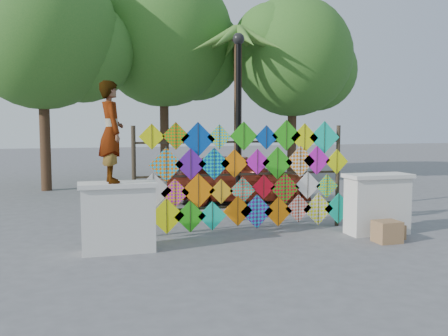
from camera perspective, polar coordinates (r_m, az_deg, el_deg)
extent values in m
plane|color=slate|center=(10.20, 3.45, -8.18)|extent=(80.00, 80.00, 0.00)
cube|color=silver|center=(9.33, -12.01, -5.76)|extent=(1.30, 0.55, 1.20)
cube|color=silver|center=(9.24, -12.08, -1.86)|extent=(1.40, 0.65, 0.08)
cube|color=silver|center=(11.09, 17.11, -4.15)|extent=(1.30, 0.55, 1.20)
cube|color=silver|center=(11.01, 17.20, -0.86)|extent=(1.40, 0.65, 0.08)
cylinder|color=#2E261A|center=(10.27, -10.24, -1.64)|extent=(0.09, 0.09, 2.30)
cylinder|color=#2E261A|center=(11.67, 12.85, -0.88)|extent=(0.09, 0.09, 2.30)
cube|color=#2E261A|center=(10.83, 2.04, -4.41)|extent=(4.60, 0.04, 0.04)
cube|color=#2E261A|center=(10.74, 2.05, -0.73)|extent=(4.60, 0.04, 0.04)
cube|color=#2E261A|center=(10.69, 2.07, 3.01)|extent=(4.60, 0.04, 0.04)
cube|color=#F7FF0A|center=(10.19, -8.25, 3.57)|extent=(0.53, 0.01, 0.53)
cube|color=#2E261A|center=(10.17, -8.24, 3.56)|extent=(0.01, 0.01, 0.52)
cube|color=green|center=(10.27, -5.53, 3.67)|extent=(0.57, 0.01, 0.57)
cube|color=#2E261A|center=(10.25, -5.52, 3.67)|extent=(0.01, 0.01, 0.56)
cube|color=#0744B1|center=(10.36, -2.99, 3.28)|extent=(0.73, 0.01, 0.73)
cube|color=#2E261A|center=(10.35, -2.97, 3.28)|extent=(0.01, 0.01, 0.72)
cube|color=#F7FF0A|center=(10.48, -0.54, 3.57)|extent=(0.53, 0.01, 0.53)
cube|color=#2E261A|center=(10.46, -0.52, 3.57)|extent=(0.01, 0.01, 0.52)
cube|color=green|center=(10.63, 2.27, 3.67)|extent=(0.62, 0.01, 0.62)
cube|color=#2E261A|center=(10.62, 2.29, 3.67)|extent=(0.01, 0.01, 0.61)
cube|color=#0744B1|center=(10.81, 4.87, 3.51)|extent=(0.53, 0.01, 0.53)
cube|color=#2E261A|center=(10.80, 4.90, 3.50)|extent=(0.01, 0.01, 0.52)
cube|color=green|center=(10.98, 7.14, 3.73)|extent=(0.68, 0.01, 0.68)
cube|color=#2E261A|center=(10.97, 7.17, 3.73)|extent=(0.01, 0.01, 0.67)
cube|color=#F7FF0A|center=(11.16, 9.19, 3.40)|extent=(0.66, 0.01, 0.66)
cube|color=#2E261A|center=(11.15, 9.22, 3.40)|extent=(0.01, 0.01, 0.65)
cube|color=#0DD8AD|center=(11.37, 11.40, 3.45)|extent=(0.73, 0.01, 0.73)
cube|color=#2E261A|center=(11.36, 11.43, 3.45)|extent=(0.01, 0.01, 0.72)
cube|color=#0BC0FF|center=(10.22, -6.62, 0.35)|extent=(0.72, 0.01, 0.72)
cube|color=#2E261A|center=(10.21, -6.61, 0.34)|extent=(0.01, 0.01, 0.71)
cube|color=#6116A9|center=(10.32, -3.82, 0.45)|extent=(0.66, 0.01, 0.66)
cube|color=#2E261A|center=(10.30, -3.81, 0.44)|extent=(0.01, 0.01, 0.65)
cube|color=#0DD8AD|center=(10.43, -1.14, 0.49)|extent=(0.68, 0.01, 0.68)
cube|color=#2E261A|center=(10.42, -1.12, 0.49)|extent=(0.01, 0.01, 0.67)
cube|color=orange|center=(10.56, 1.20, 0.53)|extent=(0.61, 0.01, 0.61)
cube|color=#2E261A|center=(10.55, 1.22, 0.52)|extent=(0.01, 0.01, 0.60)
cube|color=#DF15CD|center=(10.72, 3.84, 0.72)|extent=(0.56, 0.01, 0.56)
cube|color=#2E261A|center=(10.71, 3.86, 0.71)|extent=(0.01, 0.01, 0.55)
cube|color=green|center=(10.89, 6.13, 0.57)|extent=(0.71, 0.01, 0.71)
cube|color=#2E261A|center=(10.88, 6.16, 0.56)|extent=(0.01, 0.01, 0.70)
cube|color=orange|center=(11.10, 8.72, 0.75)|extent=(0.70, 0.01, 0.70)
cube|color=#2E261A|center=(11.09, 8.74, 0.74)|extent=(0.01, 0.01, 0.68)
cube|color=#DF15CD|center=(11.28, 10.56, 0.88)|extent=(0.65, 0.01, 0.65)
cube|color=#2E261A|center=(11.26, 10.59, 0.87)|extent=(0.01, 0.01, 0.64)
cube|color=#F7FF0A|center=(11.51, 12.76, 0.71)|extent=(0.56, 0.01, 0.56)
cube|color=#2E261A|center=(11.50, 12.78, 0.70)|extent=(0.01, 0.01, 0.55)
cube|color=silver|center=(10.20, -8.09, -2.62)|extent=(0.75, 0.01, 0.75)
cube|color=#2E261A|center=(10.19, -8.08, -2.63)|extent=(0.01, 0.01, 0.74)
cube|color=#DF15CD|center=(10.28, -5.62, -2.88)|extent=(0.60, 0.01, 0.60)
cube|color=#2E261A|center=(10.26, -5.61, -2.89)|extent=(0.01, 0.01, 0.59)
cube|color=orange|center=(10.37, -2.95, -2.61)|extent=(0.72, 0.01, 0.72)
cube|color=#2E261A|center=(10.36, -2.94, -2.61)|extent=(0.01, 0.01, 0.71)
cube|color=#FFB017|center=(10.50, -0.33, -2.70)|extent=(0.53, 0.01, 0.53)
cube|color=#2E261A|center=(10.49, -0.32, -2.71)|extent=(0.01, 0.01, 0.52)
cube|color=#0DD8AD|center=(10.63, 2.14, -2.57)|extent=(0.58, 0.01, 0.58)
cube|color=#2E261A|center=(10.62, 2.16, -2.58)|extent=(0.01, 0.01, 0.57)
cube|color=red|center=(10.78, 4.56, -2.16)|extent=(0.53, 0.01, 0.53)
cube|color=#2E261A|center=(10.77, 4.58, -2.16)|extent=(0.01, 0.01, 0.52)
cube|color=red|center=(10.98, 6.99, -2.32)|extent=(0.69, 0.01, 0.69)
cube|color=#2E261A|center=(10.96, 7.02, -2.33)|extent=(0.01, 0.01, 0.68)
cube|color=silver|center=(11.19, 9.54, -1.97)|extent=(0.62, 0.01, 0.62)
cube|color=#2E261A|center=(11.18, 9.57, -1.97)|extent=(0.01, 0.01, 0.60)
cube|color=#0DD8AD|center=(11.41, 11.67, -2.04)|extent=(0.54, 0.01, 0.54)
cube|color=#2E261A|center=(11.39, 11.70, -2.05)|extent=(0.01, 0.01, 0.53)
cube|color=#F7FF0A|center=(10.28, -6.58, -5.49)|extent=(0.74, 0.01, 0.74)
cube|color=#2E261A|center=(10.27, -6.57, -5.50)|extent=(0.01, 0.01, 0.73)
cube|color=green|center=(10.38, -3.88, -5.56)|extent=(0.67, 0.01, 0.67)
cube|color=#2E261A|center=(10.37, -3.87, -5.57)|extent=(0.01, 0.01, 0.66)
cube|color=#0DD8AD|center=(10.49, -1.34, -5.50)|extent=(0.62, 0.01, 0.62)
cube|color=#2E261A|center=(10.48, -1.33, -5.52)|extent=(0.01, 0.01, 0.61)
cube|color=orange|center=(10.63, 1.58, -4.94)|extent=(0.65, 0.01, 0.65)
cube|color=#2E261A|center=(10.62, 1.60, -4.95)|extent=(0.01, 0.01, 0.64)
cube|color=#6116A9|center=(10.77, 3.78, -4.98)|extent=(0.74, 0.01, 0.74)
cube|color=#2E261A|center=(10.76, 3.80, -4.99)|extent=(0.01, 0.01, 0.73)
cube|color=orange|center=(10.95, 6.22, -4.98)|extent=(0.65, 0.01, 0.65)
cube|color=#2E261A|center=(10.94, 6.24, -4.99)|extent=(0.01, 0.01, 0.64)
cube|color=#FF5037|center=(11.13, 8.50, -4.57)|extent=(0.62, 0.01, 0.62)
cube|color=#2E261A|center=(11.12, 8.53, -4.58)|extent=(0.01, 0.01, 0.61)
cube|color=#F7FF0A|center=(11.34, 10.72, -4.63)|extent=(0.73, 0.01, 0.73)
cube|color=#2E261A|center=(11.33, 10.74, -4.64)|extent=(0.01, 0.01, 0.72)
cube|color=#0DD8AD|center=(11.58, 12.94, -4.51)|extent=(0.70, 0.01, 0.70)
cube|color=#2E261A|center=(11.57, 12.97, -4.52)|extent=(0.01, 0.01, 0.69)
cylinder|color=#492B1F|center=(18.39, -19.78, 3.53)|extent=(0.36, 0.36, 3.85)
sphere|color=#29641F|center=(18.64, -20.12, 14.30)|extent=(5.20, 5.20, 5.20)
sphere|color=#29641F|center=(18.82, -15.95, 12.72)|extent=(3.64, 3.64, 3.64)
sphere|color=#29641F|center=(18.63, -23.53, 15.82)|extent=(3.38, 3.38, 3.38)
cylinder|color=#492B1F|center=(20.62, -6.82, 4.32)|extent=(0.36, 0.36, 4.12)
sphere|color=#29641F|center=(20.91, -6.94, 14.64)|extent=(5.60, 5.60, 5.60)
sphere|color=#29641F|center=(21.38, -3.25, 12.93)|extent=(3.92, 3.92, 3.92)
sphere|color=#29641F|center=(20.66, -10.06, 16.29)|extent=(3.64, 3.64, 3.64)
cylinder|color=#492B1F|center=(20.61, 7.76, 3.55)|extent=(0.36, 0.36, 3.58)
sphere|color=#29641F|center=(20.78, 7.87, 12.48)|extent=(4.80, 4.80, 4.80)
sphere|color=#29641F|center=(21.50, 10.50, 10.91)|extent=(3.36, 3.36, 3.36)
sphere|color=#29641F|center=(20.30, 5.57, 14.05)|extent=(3.12, 3.12, 3.12)
cylinder|color=#492B1F|center=(18.21, 1.59, 6.42)|extent=(0.28, 0.28, 5.50)
sphere|color=#492B1F|center=(18.48, 1.61, 14.97)|extent=(0.60, 0.60, 0.60)
cone|color=#397326|center=(18.73, 4.32, 14.05)|extent=(1.82, 0.44, 1.16)
cone|color=#397326|center=(19.23, 2.88, 13.83)|extent=(1.60, 1.60, 1.16)
cone|color=#397326|center=(19.29, 0.78, 13.81)|extent=(0.44, 1.82, 1.16)
cone|color=#397326|center=(18.86, -0.89, 14.00)|extent=(1.60, 1.60, 1.16)
cone|color=#397326|center=(18.19, -1.18, 14.33)|extent=(1.82, 0.44, 1.16)
cone|color=#397326|center=(17.65, 0.23, 14.61)|extent=(1.60, 1.60, 1.16)
cone|color=#397326|center=(17.59, 2.53, 14.64)|extent=(0.44, 1.82, 1.16)
cone|color=#397326|center=(18.05, 4.24, 14.39)|extent=(1.60, 1.60, 1.16)
imported|color=#99999E|center=(9.16, -12.77, 4.04)|extent=(0.51, 0.71, 1.82)
imported|color=#621D10|center=(14.72, 1.73, -1.13)|extent=(4.64, 2.85, 1.48)
cylinder|color=black|center=(11.92, 1.64, 3.95)|extent=(0.12, 0.12, 4.20)
sphere|color=black|center=(12.07, 1.67, 14.54)|extent=(0.28, 0.28, 0.28)
cube|color=olive|center=(10.43, 18.13, -6.93)|extent=(0.48, 0.43, 0.43)
cube|color=olive|center=(10.81, 18.91, -6.90)|extent=(0.34, 0.32, 0.29)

